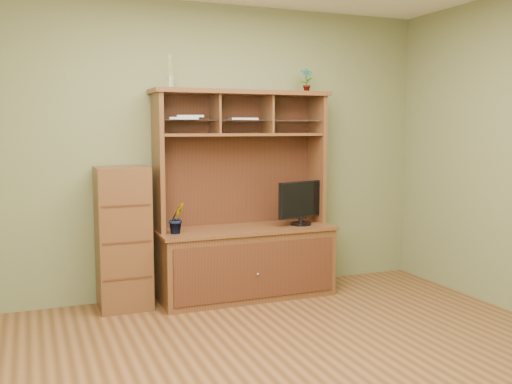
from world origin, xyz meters
TOP-DOWN VIEW (x-y plane):
  - room at (0.00, 0.00)m, footprint 4.54×4.04m
  - media_hutch at (0.30, 1.73)m, footprint 1.66×0.61m
  - monitor at (0.83, 1.65)m, footprint 0.51×0.20m
  - orchid_plant at (-0.36, 1.65)m, footprint 0.17×0.16m
  - top_plant at (0.96, 1.80)m, footprint 0.14×0.11m
  - reed_diffuser at (-0.36, 1.80)m, footprint 0.06×0.06m
  - magazines at (-0.05, 1.80)m, footprint 0.84×0.23m
  - side_cabinet at (-0.80, 1.78)m, footprint 0.44×0.40m

SIDE VIEW (x-z plane):
  - media_hutch at x=0.30m, z-range -0.43..1.47m
  - side_cabinet at x=-0.80m, z-range 0.00..1.23m
  - orchid_plant at x=-0.36m, z-range 0.65..0.92m
  - monitor at x=0.83m, z-range 0.66..1.07m
  - room at x=0.00m, z-range -0.02..2.72m
  - magazines at x=-0.05m, z-range 1.63..1.67m
  - top_plant at x=0.96m, z-range 1.90..2.13m
  - reed_diffuser at x=-0.36m, z-range 1.87..2.17m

